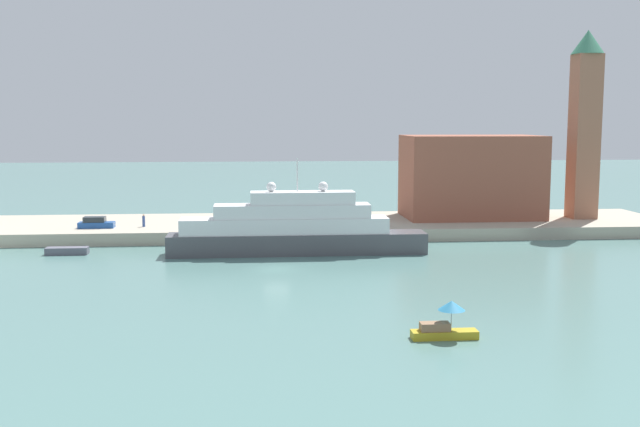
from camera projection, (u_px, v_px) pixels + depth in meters
The scene contains 10 objects.
ground at pixel (277, 269), 78.92m from camera, with size 400.00×400.00×0.00m, color slate.
quay_dock at pixel (271, 227), 104.11m from camera, with size 110.00×19.17×1.61m, color #ADA38E.
large_yacht at pixel (294, 229), 87.65m from camera, with size 29.94×4.17×11.12m.
small_motorboat at pixel (445, 323), 53.95m from camera, with size 4.76×1.95×2.76m.
work_barge at pixel (67, 251), 87.51m from camera, with size 4.77×1.49×0.84m, color #595966.
harbor_building at pixel (471, 177), 107.50m from camera, with size 18.96×11.00×11.65m, color #93513D.
bell_tower at pixel (585, 119), 105.73m from camera, with size 4.50×4.50×26.18m.
parked_car at pixel (96, 223), 97.64m from camera, with size 4.51×1.77×1.44m.
person_figure at pixel (144, 221), 98.54m from camera, with size 0.36×0.36×1.65m.
mooring_bollard at pixel (315, 227), 95.76m from camera, with size 0.54×0.54×0.77m, color black.
Camera 1 is at (-2.24, -77.68, 15.65)m, focal length 42.46 mm.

